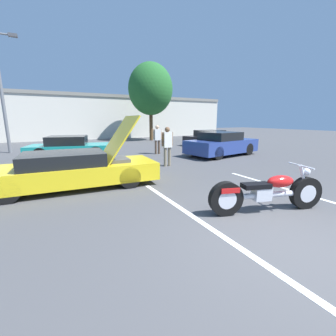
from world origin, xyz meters
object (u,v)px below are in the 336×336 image
Objects in this scene: parked_car_mid_left_row at (71,147)px; parked_car_mid_right_row at (221,144)px; show_car_hood_open at (73,169)px; parked_car_right_row at (211,138)px; spectator_by_show_car at (157,137)px; tree_background at (151,89)px; motorcycle at (267,193)px; spectator_near_motorcycle at (167,143)px; light_pole at (3,88)px.

parked_car_mid_right_row is (7.36, -2.93, 0.08)m from parked_car_mid_left_row.
parked_car_mid_left_row is at bearing 89.09° from show_car_hood_open.
show_car_hood_open is 1.09× the size of parked_car_right_row.
parked_car_mid_right_row reaches higher than parked_car_right_row.
parked_car_mid_right_row is 2.68× the size of spectator_by_show_car.
tree_background is 17.70m from motorcycle.
tree_background reaches higher than spectator_by_show_car.
tree_background reaches higher than parked_car_mid_left_row.
show_car_hood_open is 2.95× the size of spectator_near_motorcycle.
parked_car_mid_left_row is at bearing 124.26° from motorcycle.
tree_background reaches higher than light_pole.
motorcycle is at bearing -93.75° from spectator_near_motorcycle.
motorcycle is at bearing -57.96° from parked_car_mid_left_row.
spectator_near_motorcycle is at bearing -108.00° from spectator_by_show_car.
motorcycle is 0.59× the size of parked_car_mid_left_row.
motorcycle is at bearing -65.05° from light_pole.
show_car_hood_open is at bearing -152.92° from parked_car_right_row.
parked_car_mid_left_row is 5.38m from spectator_near_motorcycle.
show_car_hood_open is at bearing -74.29° from light_pole.
tree_background is 4.28× the size of spectator_by_show_car.
spectator_by_show_car is at bearing 72.00° from spectator_near_motorcycle.
motorcycle is 1.55× the size of spectator_near_motorcycle.
show_car_hood_open is 4.08m from spectator_near_motorcycle.
motorcycle is at bearing -99.39° from spectator_by_show_car.
tree_background is 7.47m from parked_car_right_row.
spectator_by_show_car is at bearing 96.68° from motorcycle.
parked_car_right_row reaches higher than parked_car_mid_left_row.
show_car_hood_open is at bearing 148.23° from motorcycle.
motorcycle is 12.90m from parked_car_right_row.
light_pole reaches higher than spectator_by_show_car.
parked_car_mid_right_row is at bearing -32.32° from light_pole.
motorcycle is 8.66m from spectator_by_show_car.
motorcycle is 5.29m from spectator_near_motorcycle.
motorcycle is 0.59× the size of parked_car_mid_right_row.
motorcycle is at bearing -133.13° from parked_car_mid_right_row.
parked_car_mid_left_row is (-7.61, -7.22, -4.07)m from tree_background.
motorcycle is 7.73m from parked_car_mid_right_row.
spectator_near_motorcycle is (3.42, -4.12, 0.43)m from parked_car_mid_left_row.
parked_car_mid_left_row is at bearing -50.56° from light_pole.
spectator_near_motorcycle reaches higher than motorcycle.
parked_car_right_row is at bearing 73.15° from motorcycle.
spectator_by_show_car is (4.87, 4.71, 0.43)m from show_car_hood_open.
tree_background is 9.38m from spectator_by_show_car.
light_pole is at bearing 138.18° from parked_car_mid_right_row.
light_pole is 10.36m from spectator_near_motorcycle.
light_pole is at bearing 129.57° from spectator_near_motorcycle.
spectator_by_show_car is (4.49, -0.84, 0.42)m from parked_car_mid_left_row.
spectator_by_show_car reaches higher than parked_car_mid_right_row.
tree_background is at bearing 90.81° from motorcycle.
spectator_near_motorcycle is 1.01× the size of spectator_by_show_car.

